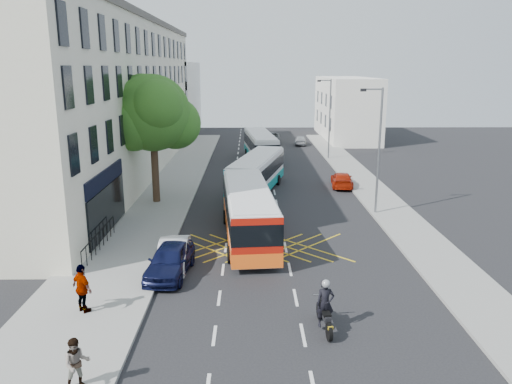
{
  "coord_description": "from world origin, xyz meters",
  "views": [
    {
      "loc": [
        -1.91,
        -19.15,
        9.41
      ],
      "look_at": [
        -1.54,
        9.42,
        2.2
      ],
      "focal_mm": 35.0,
      "sensor_mm": 36.0,
      "label": 1
    }
  ],
  "objects_px": {
    "bus_near": "(248,212)",
    "red_hatchback": "(342,180)",
    "distant_car_silver": "(301,140)",
    "parked_car_blue": "(170,260)",
    "parked_car_silver": "(173,254)",
    "lamp_far": "(329,115)",
    "pedestrian_far": "(82,288)",
    "distant_car_grey": "(271,138)",
    "pedestrian_near": "(77,364)",
    "bus_far": "(260,146)",
    "bus_mid": "(257,173)",
    "motorbike": "(325,306)",
    "street_tree": "(152,114)",
    "lamp_near": "(378,145)"
  },
  "relations": [
    {
      "from": "parked_car_silver",
      "to": "street_tree",
      "type": "bearing_deg",
      "value": 102.05
    },
    {
      "from": "lamp_far",
      "to": "lamp_near",
      "type": "bearing_deg",
      "value": -90.0
    },
    {
      "from": "bus_near",
      "to": "parked_car_blue",
      "type": "bearing_deg",
      "value": -130.49
    },
    {
      "from": "red_hatchback",
      "to": "parked_car_silver",
      "type": "bearing_deg",
      "value": 62.38
    },
    {
      "from": "lamp_far",
      "to": "parked_car_blue",
      "type": "height_order",
      "value": "lamp_far"
    },
    {
      "from": "motorbike",
      "to": "lamp_far",
      "type": "bearing_deg",
      "value": 76.69
    },
    {
      "from": "bus_near",
      "to": "parked_car_blue",
      "type": "distance_m",
      "value": 6.22
    },
    {
      "from": "lamp_far",
      "to": "parked_car_silver",
      "type": "bearing_deg",
      "value": -112.45
    },
    {
      "from": "motorbike",
      "to": "red_hatchback",
      "type": "distance_m",
      "value": 22.87
    },
    {
      "from": "distant_car_grey",
      "to": "street_tree",
      "type": "bearing_deg",
      "value": -106.01
    },
    {
      "from": "motorbike",
      "to": "distant_car_silver",
      "type": "bearing_deg",
      "value": 80.91
    },
    {
      "from": "lamp_far",
      "to": "motorbike",
      "type": "relative_size",
      "value": 3.57
    },
    {
      "from": "motorbike",
      "to": "parked_car_blue",
      "type": "bearing_deg",
      "value": 137.41
    },
    {
      "from": "pedestrian_near",
      "to": "distant_car_silver",
      "type": "bearing_deg",
      "value": 53.82
    },
    {
      "from": "bus_far",
      "to": "parked_car_blue",
      "type": "height_order",
      "value": "bus_far"
    },
    {
      "from": "pedestrian_near",
      "to": "red_hatchback",
      "type": "bearing_deg",
      "value": 41.43
    },
    {
      "from": "street_tree",
      "to": "lamp_near",
      "type": "bearing_deg",
      "value": -11.4
    },
    {
      "from": "distant_car_silver",
      "to": "bus_mid",
      "type": "bearing_deg",
      "value": 83.37
    },
    {
      "from": "bus_far",
      "to": "distant_car_silver",
      "type": "xyz_separation_m",
      "value": [
        5.21,
        10.68,
        -0.91
      ]
    },
    {
      "from": "street_tree",
      "to": "bus_far",
      "type": "height_order",
      "value": "street_tree"
    },
    {
      "from": "bus_mid",
      "to": "pedestrian_near",
      "type": "height_order",
      "value": "bus_mid"
    },
    {
      "from": "lamp_far",
      "to": "motorbike",
      "type": "xyz_separation_m",
      "value": [
        -5.38,
        -34.62,
        -3.68
      ]
    },
    {
      "from": "bus_near",
      "to": "distant_car_grey",
      "type": "bearing_deg",
      "value": 80.79
    },
    {
      "from": "motorbike",
      "to": "distant_car_grey",
      "type": "xyz_separation_m",
      "value": [
        0.02,
        45.97,
        -0.28
      ]
    },
    {
      "from": "street_tree",
      "to": "parked_car_silver",
      "type": "bearing_deg",
      "value": -75.82
    },
    {
      "from": "street_tree",
      "to": "pedestrian_far",
      "type": "xyz_separation_m",
      "value": [
        0.15,
        -16.37,
        -5.17
      ]
    },
    {
      "from": "bus_mid",
      "to": "parked_car_silver",
      "type": "relative_size",
      "value": 2.61
    },
    {
      "from": "parked_car_blue",
      "to": "parked_car_silver",
      "type": "xyz_separation_m",
      "value": [
        0.0,
        1.03,
        -0.08
      ]
    },
    {
      "from": "parked_car_silver",
      "to": "distant_car_silver",
      "type": "relative_size",
      "value": 1.13
    },
    {
      "from": "lamp_near",
      "to": "distant_car_grey",
      "type": "relative_size",
      "value": 1.7
    },
    {
      "from": "pedestrian_far",
      "to": "bus_near",
      "type": "bearing_deg",
      "value": -86.86
    },
    {
      "from": "parked_car_silver",
      "to": "red_hatchback",
      "type": "distance_m",
      "value": 19.74
    },
    {
      "from": "distant_car_grey",
      "to": "parked_car_silver",
      "type": "bearing_deg",
      "value": -96.95
    },
    {
      "from": "street_tree",
      "to": "parked_car_silver",
      "type": "relative_size",
      "value": 2.23
    },
    {
      "from": "bus_mid",
      "to": "distant_car_silver",
      "type": "relative_size",
      "value": 2.95
    },
    {
      "from": "bus_near",
      "to": "pedestrian_near",
      "type": "xyz_separation_m",
      "value": [
        -5.01,
        -13.59,
        -0.59
      ]
    },
    {
      "from": "lamp_far",
      "to": "distant_car_silver",
      "type": "distance_m",
      "value": 10.9
    },
    {
      "from": "lamp_near",
      "to": "bus_mid",
      "type": "xyz_separation_m",
      "value": [
        -7.55,
        6.1,
        -3.13
      ]
    },
    {
      "from": "bus_far",
      "to": "motorbike",
      "type": "height_order",
      "value": "bus_far"
    },
    {
      "from": "lamp_far",
      "to": "bus_far",
      "type": "bearing_deg",
      "value": -174.25
    },
    {
      "from": "bus_near",
      "to": "parked_car_silver",
      "type": "bearing_deg",
      "value": -136.97
    },
    {
      "from": "distant_car_grey",
      "to": "pedestrian_near",
      "type": "relative_size",
      "value": 2.91
    },
    {
      "from": "motorbike",
      "to": "parked_car_blue",
      "type": "relative_size",
      "value": 0.52
    },
    {
      "from": "street_tree",
      "to": "distant_car_silver",
      "type": "xyz_separation_m",
      "value": [
        12.92,
        27.01,
        -5.7
      ]
    },
    {
      "from": "bus_mid",
      "to": "distant_car_silver",
      "type": "height_order",
      "value": "bus_mid"
    },
    {
      "from": "lamp_near",
      "to": "parked_car_silver",
      "type": "height_order",
      "value": "lamp_near"
    },
    {
      "from": "distant_car_silver",
      "to": "parked_car_blue",
      "type": "bearing_deg",
      "value": 82.75
    },
    {
      "from": "red_hatchback",
      "to": "pedestrian_far",
      "type": "distance_m",
      "value": 25.32
    },
    {
      "from": "bus_far",
      "to": "red_hatchback",
      "type": "bearing_deg",
      "value": -67.45
    },
    {
      "from": "bus_near",
      "to": "red_hatchback",
      "type": "xyz_separation_m",
      "value": [
        7.49,
        12.35,
        -0.96
      ]
    }
  ]
}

